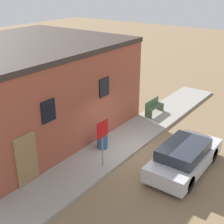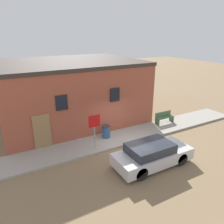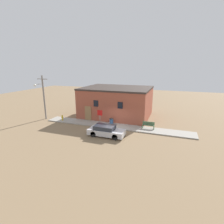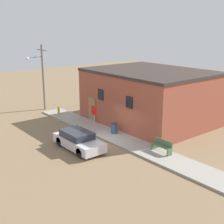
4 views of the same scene
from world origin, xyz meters
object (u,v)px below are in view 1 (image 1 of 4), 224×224
Objects in this scene: stop_sign at (102,135)px; bench at (154,107)px; trash_bin at (102,140)px; parked_car at (184,157)px.

bench is at bearing 9.48° from stop_sign.
trash_bin is (-4.98, -0.05, -0.01)m from bench.
parked_car is at bearing -79.35° from trash_bin.
bench is 4.99m from trash_bin.
bench is at bearing 41.89° from parked_car.
parked_car is (1.97, -2.79, -0.99)m from stop_sign.
stop_sign is 3.56m from parked_car.
parked_car is at bearing -138.11° from bench.
stop_sign is 6.42m from bench.
trash_bin is at bearing -179.43° from bench.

